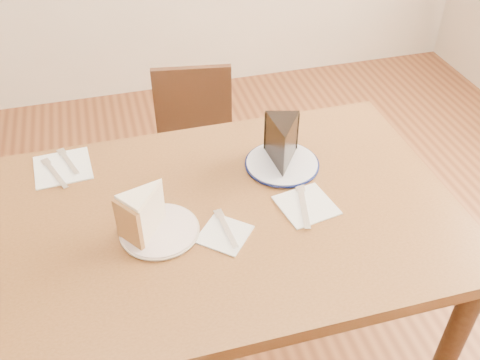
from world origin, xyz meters
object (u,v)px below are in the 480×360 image
Objects in this scene: chair_far at (197,154)px; plate_cream at (160,231)px; table at (228,237)px; carrot_cake at (147,211)px; plate_navy at (282,164)px; chocolate_cake at (283,146)px.

chair_far is 3.89× the size of plate_cream.
table reaches higher than chair_far.
chair_far is 0.88m from carrot_cake.
table is 0.21m from plate_cream.
table is 0.26m from carrot_cake.
chair_far is (0.05, 0.71, -0.24)m from table.
plate_cream is 0.42m from plate_navy.
plate_cream is 0.42m from chocolate_cake.
table is 5.88× the size of plate_navy.
table is at bearing 60.90° from carrot_cake.
plate_cream is 1.40× the size of chocolate_cake.
chair_far is 6.51× the size of carrot_cake.
chocolate_cake is (0.20, 0.14, 0.17)m from table.
table is at bearing 94.86° from chair_far.
plate_cream is 1.68× the size of carrot_cake.
plate_navy is 0.07m from chocolate_cake.
chair_far is at bearing 104.59° from plate_navy.
carrot_cake is (-0.20, -0.02, 0.17)m from table.
plate_cream is at bearing -169.35° from table.
plate_navy is (0.15, -0.57, 0.35)m from chair_far.
chair_far is at bearing 125.47° from carrot_cake.
plate_cream is at bearing 27.38° from carrot_cake.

